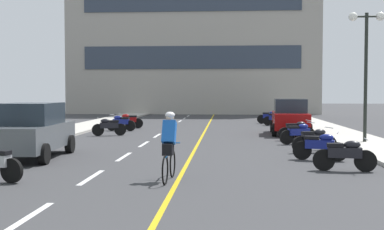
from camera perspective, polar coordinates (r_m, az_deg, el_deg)
The scene contains 30 objects.
ground_plane at distance 23.36m, azimuth 0.47°, elevation -2.66°, with size 140.00×140.00×0.00m, color #38383A.
curb_left at distance 27.68m, azimuth -14.19°, elevation -1.78°, with size 2.40×72.00×0.12m, color #B7B2A8.
curb_right at distance 26.92m, azimuth 16.36°, elevation -1.93°, with size 2.40×72.00×0.12m, color #B7B2A8.
lane_dash_1 at distance 9.16m, azimuth -18.47°, elevation -11.19°, with size 0.14×2.20×0.01m, color silver.
lane_dash_2 at distance 12.87m, azimuth -11.61°, elevation -7.10°, with size 0.14×2.20×0.01m, color silver.
lane_dash_3 at distance 16.71m, azimuth -7.91°, elevation -4.81°, with size 0.14×2.20×0.01m, color silver.
lane_dash_4 at distance 20.62m, azimuth -5.61°, elevation -3.38°, with size 0.14×2.20×0.01m, color silver.
lane_dash_5 at distance 24.55m, azimuth -4.06°, elevation -2.40°, with size 0.14×2.20×0.01m, color silver.
lane_dash_6 at distance 28.50m, azimuth -2.93°, elevation -1.69°, with size 0.14×2.20×0.01m, color silver.
lane_dash_7 at distance 32.47m, azimuth -2.08°, elevation -1.15°, with size 0.14×2.20×0.01m, color silver.
lane_dash_8 at distance 36.44m, azimuth -1.42°, elevation -0.73°, with size 0.14×2.20×0.01m, color silver.
lane_dash_9 at distance 40.42m, azimuth -0.88°, elevation -0.39°, with size 0.14×2.20×0.01m, color silver.
lane_dash_10 at distance 44.40m, azimuth -0.45°, elevation -0.11°, with size 0.14×2.20×0.01m, color silver.
lane_dash_11 at distance 48.38m, azimuth -0.08°, elevation 0.12°, with size 0.14×2.20×0.01m, color silver.
centre_line_yellow at distance 26.33m, azimuth 1.41°, elevation -2.04°, with size 0.12×66.00×0.01m, color gold.
office_building at distance 51.57m, azimuth 0.23°, elevation 10.46°, with size 24.82×7.68×18.29m.
street_lamp_mid at distance 21.60m, azimuth 19.57°, elevation 7.38°, with size 1.46×0.36×5.33m.
parked_car_near at distance 16.94m, azimuth -18.06°, elevation -1.71°, with size 2.06×4.27×1.82m.
parked_car_mid at distance 25.73m, azimuth 11.31°, elevation -0.17°, with size 2.12×4.29×1.82m.
motorcycle_4 at distance 14.11m, azimuth 17.34°, elevation -4.37°, with size 1.70×0.60×0.92m.
motorcycle_5 at distance 16.11m, azimuth 14.66°, elevation -3.47°, with size 1.66×0.73×0.92m.
motorcycle_6 at distance 18.10m, azimuth 14.07°, elevation -2.80°, with size 1.66×0.72×0.92m.
motorcycle_7 at distance 20.92m, azimuth 12.33°, elevation -2.04°, with size 1.64×0.79×0.92m.
motorcycle_8 at distance 22.49m, azimuth 12.07°, elevation -1.71°, with size 1.68×0.66×0.92m.
motorcycle_9 at distance 24.74m, azimuth -9.63°, elevation -1.30°, with size 1.64×0.78×0.92m.
motorcycle_10 at distance 27.71m, azimuth -8.27°, elevation -0.86°, with size 1.70×0.60×0.92m.
motorcycle_11 at distance 29.65m, azimuth -7.36°, elevation -0.63°, with size 1.70×0.60×0.92m.
motorcycle_12 at distance 32.04m, azimuth 9.77°, elevation -0.39°, with size 1.65×0.75×0.92m.
motorcycle_13 at distance 34.06m, azimuth 9.02°, elevation -0.21°, with size 1.70×0.60×0.92m.
cyclist_rider at distance 12.06m, azimuth -2.68°, elevation -3.46°, with size 0.42×1.77×1.71m.
Camera 1 is at (1.43, -2.21, 2.18)m, focal length 45.95 mm.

